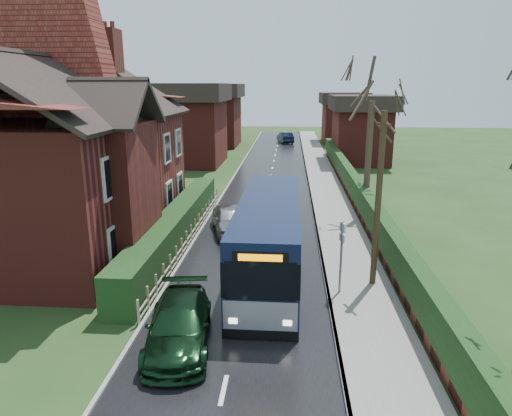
# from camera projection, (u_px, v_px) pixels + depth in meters

# --- Properties ---
(ground) EXTENTS (140.00, 140.00, 0.00)m
(ground) POSITION_uv_depth(u_px,v_px,m) (246.00, 288.00, 17.26)
(ground) COLOR #304D21
(ground) RESTS_ON ground
(road) EXTENTS (6.00, 100.00, 0.02)m
(road) POSITION_uv_depth(u_px,v_px,m) (262.00, 215.00, 26.88)
(road) COLOR black
(road) RESTS_ON ground
(pavement) EXTENTS (2.50, 100.00, 0.14)m
(pavement) POSITION_uv_depth(u_px,v_px,m) (335.00, 216.00, 26.57)
(pavement) COLOR slate
(pavement) RESTS_ON ground
(kerb_right) EXTENTS (0.12, 100.00, 0.14)m
(kerb_right) POSITION_uv_depth(u_px,v_px,m) (314.00, 215.00, 26.65)
(kerb_right) COLOR gray
(kerb_right) RESTS_ON ground
(kerb_left) EXTENTS (0.12, 100.00, 0.10)m
(kerb_left) POSITION_uv_depth(u_px,v_px,m) (211.00, 214.00, 27.09)
(kerb_left) COLOR gray
(kerb_left) RESTS_ON ground
(front_hedge) EXTENTS (1.20, 16.00, 1.60)m
(front_hedge) POSITION_uv_depth(u_px,v_px,m) (176.00, 227.00, 22.14)
(front_hedge) COLOR black
(front_hedge) RESTS_ON ground
(picket_fence) EXTENTS (0.10, 16.00, 0.90)m
(picket_fence) POSITION_uv_depth(u_px,v_px,m) (191.00, 234.00, 22.18)
(picket_fence) COLOR tan
(picket_fence) RESTS_ON ground
(right_wall_hedge) EXTENTS (0.60, 50.00, 1.80)m
(right_wall_hedge) POSITION_uv_depth(u_px,v_px,m) (363.00, 201.00, 26.21)
(right_wall_hedge) COLOR maroon
(right_wall_hedge) RESTS_ON ground
(brick_house) EXTENTS (9.30, 14.60, 10.30)m
(brick_house) POSITION_uv_depth(u_px,v_px,m) (70.00, 153.00, 21.33)
(brick_house) COLOR maroon
(brick_house) RESTS_ON ground
(bus) EXTENTS (2.40, 10.25, 3.11)m
(bus) POSITION_uv_depth(u_px,v_px,m) (269.00, 238.00, 18.17)
(bus) COLOR #0E1633
(bus) RESTS_ON ground
(car_silver) EXTENTS (2.62, 4.38, 1.40)m
(car_silver) POSITION_uv_depth(u_px,v_px,m) (230.00, 219.00, 23.70)
(car_silver) COLOR #A2A3A7
(car_silver) RESTS_ON ground
(car_green) EXTENTS (2.37, 4.61, 1.28)m
(car_green) POSITION_uv_depth(u_px,v_px,m) (179.00, 325.00, 13.38)
(car_green) COLOR black
(car_green) RESTS_ON ground
(car_distant) EXTENTS (2.43, 4.49, 1.40)m
(car_distant) POSITION_uv_depth(u_px,v_px,m) (285.00, 137.00, 60.58)
(car_distant) COLOR black
(car_distant) RESTS_ON ground
(bus_stop_sign) EXTENTS (0.18, 0.42, 2.82)m
(bus_stop_sign) POSITION_uv_depth(u_px,v_px,m) (342.00, 248.00, 16.20)
(bus_stop_sign) COLOR slate
(bus_stop_sign) RESTS_ON ground
(telegraph_pole) EXTENTS (0.38, 0.82, 6.59)m
(telegraph_pole) POSITION_uv_depth(u_px,v_px,m) (378.00, 202.00, 16.58)
(telegraph_pole) COLOR #2F2415
(telegraph_pole) RESTS_ON ground
(tree_right_far) EXTENTS (4.89, 4.89, 9.45)m
(tree_right_far) POSITION_uv_depth(u_px,v_px,m) (373.00, 92.00, 24.80)
(tree_right_far) COLOR #3A2D22
(tree_right_far) RESTS_ON ground
(tree_house_side) EXTENTS (4.72, 4.72, 10.73)m
(tree_house_side) POSITION_uv_depth(u_px,v_px,m) (24.00, 75.00, 25.75)
(tree_house_side) COLOR #3E2F24
(tree_house_side) RESTS_ON ground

